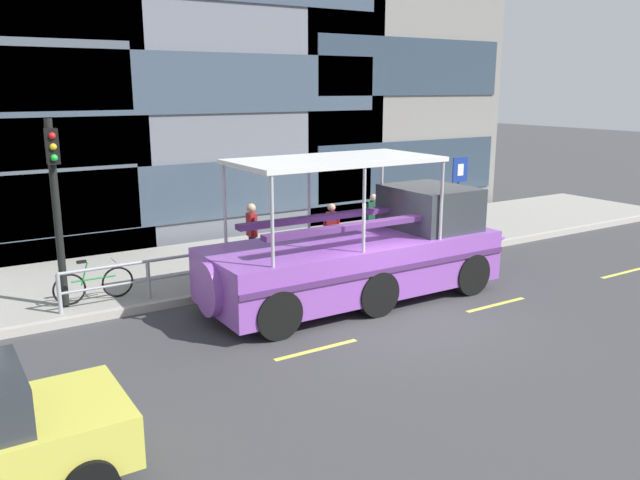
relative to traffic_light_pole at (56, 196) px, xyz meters
The scene contains 12 objects.
ground_plane 7.56m from the traffic_light_pole, 32.63° to the right, with size 120.00×120.00×0.00m, color #3D3D3F.
sidewalk 6.72m from the traffic_light_pole, 16.55° to the left, with size 32.00×4.80×0.18m, color #99968E.
curb_edge 6.52m from the traffic_light_pole, ahead, with size 32.00×0.18×0.18m, color #B2ADA3.
lane_centreline 7.93m from the traffic_light_pole, 37.05° to the right, with size 25.80×0.12×0.01m.
curb_guardrail 5.81m from the traffic_light_pole, ahead, with size 11.45×0.09×0.89m.
traffic_light_pole is the anchor object (origin of this frame).
parking_sign 11.80m from the traffic_light_pole, ahead, with size 0.60×0.12×2.53m.
leaned_bicycle 2.15m from the traffic_light_pole, ahead, with size 1.74×0.46×0.96m.
duck_tour_boat 6.96m from the traffic_light_pole, 21.55° to the right, with size 8.67×2.56×3.32m.
pedestrian_near_bow 8.98m from the traffic_light_pole, ahead, with size 0.41×0.29×1.59m.
pedestrian_mid_left 7.17m from the traffic_light_pole, ahead, with size 0.42×0.27×1.57m.
pedestrian_mid_right 5.04m from the traffic_light_pole, ahead, with size 0.23×0.49×1.71m.
Camera 1 is at (-8.35, -10.23, 4.81)m, focal length 36.02 mm.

